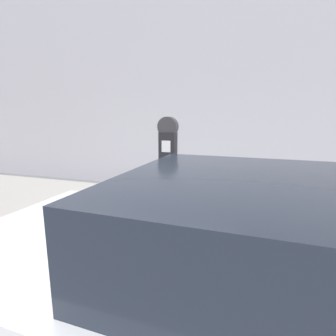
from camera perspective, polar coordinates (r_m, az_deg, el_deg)
name	(u,v)px	position (r m, az deg, el deg)	size (l,w,h in m)	color
ground_plane	(91,307)	(2.82, -16.46, -26.96)	(60.00, 60.00, 0.00)	slate
sidewalk	(166,216)	(4.52, -0.36, -10.45)	(24.00, 2.80, 0.10)	#9E9B96
building_facade	(196,36)	(6.48, 6.22, 26.71)	(24.00, 0.30, 6.92)	gray
parking_meter	(168,156)	(3.01, 0.00, 2.57)	(0.22, 0.14, 1.62)	gray
parked_car_beside_meter	(278,294)	(1.86, 22.89, -23.97)	(4.49, 1.88, 1.38)	black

